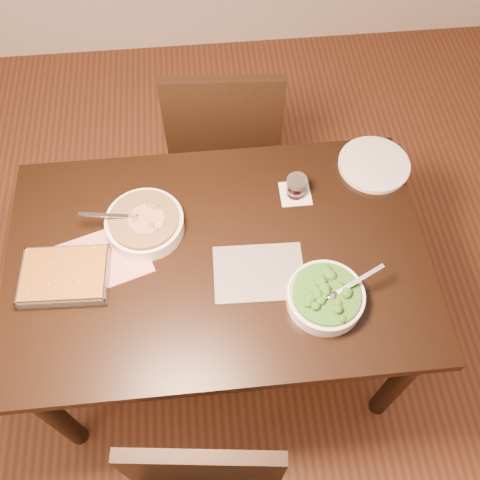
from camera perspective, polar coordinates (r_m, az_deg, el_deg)
The scene contains 11 objects.
ground at distance 2.45m, azimuth -1.77°, elevation -10.28°, with size 4.00×4.00×0.00m, color #4F2416.
table at distance 1.86m, azimuth -2.31°, elevation -3.01°, with size 1.40×0.90×0.75m.
magazine_a at distance 1.82m, azimuth -14.56°, elevation -2.05°, with size 0.30×0.22×0.01m, color #B53340.
magazine_b at distance 1.74m, azimuth 2.04°, elevation -3.49°, with size 0.29×0.21×0.01m, color #242229.
coaster at distance 1.92m, azimuth 5.91°, elevation 4.95°, with size 0.11×0.11×0.00m, color white.
stew_bowl at distance 1.82m, azimuth -10.12°, elevation 1.79°, with size 0.29×0.26×0.10m.
broccoli_bowl at distance 1.68m, azimuth 9.12°, elevation -6.00°, with size 0.27×0.24×0.09m.
baking_dish at distance 1.79m, azimuth -18.16°, elevation -3.69°, with size 0.29×0.22×0.05m.
wine_tumbler at distance 1.88m, azimuth 6.03°, elevation 5.72°, with size 0.07×0.07×0.08m.
dinner_plate at distance 2.04m, azimuth 14.10°, elevation 7.82°, with size 0.26×0.26×0.02m, color white.
chair_far at distance 2.35m, azimuth -1.70°, elevation 10.94°, with size 0.49×0.49×0.98m.
Camera 1 is at (-0.01, -0.88, 2.29)m, focal length 40.00 mm.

